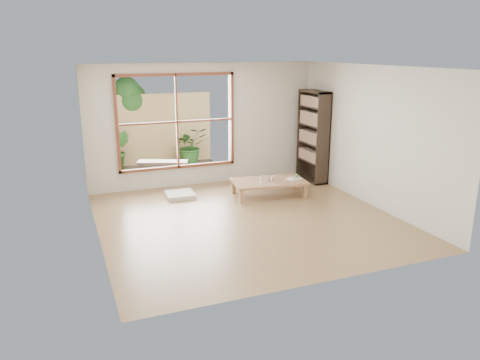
% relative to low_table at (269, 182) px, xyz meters
% --- Properties ---
extents(ground, '(5.00, 5.00, 0.00)m').
position_rel_low_table_xyz_m(ground, '(-0.92, -1.08, -0.28)').
color(ground, '#906C48').
rests_on(ground, ground).
extents(low_table, '(1.54, 1.00, 0.32)m').
position_rel_low_table_xyz_m(low_table, '(0.00, 0.00, 0.00)').
color(low_table, '#A1734E').
rests_on(low_table, ground).
extents(floor_cushion, '(0.58, 0.58, 0.08)m').
position_rel_low_table_xyz_m(floor_cushion, '(-1.70, 0.59, -0.24)').
color(floor_cushion, silver).
rests_on(floor_cushion, ground).
extents(bookshelf, '(0.32, 0.90, 2.00)m').
position_rel_low_table_xyz_m(bookshelf, '(1.40, 0.72, 0.72)').
color(bookshelf, '#32271C').
rests_on(bookshelf, ground).
extents(glass_tall, '(0.07, 0.07, 0.13)m').
position_rel_low_table_xyz_m(glass_tall, '(-0.00, -0.04, 0.10)').
color(glass_tall, silver).
rests_on(glass_tall, low_table).
extents(glass_mid, '(0.08, 0.08, 0.11)m').
position_rel_low_table_xyz_m(glass_mid, '(0.09, 0.06, 0.09)').
color(glass_mid, silver).
rests_on(glass_mid, low_table).
extents(glass_short, '(0.07, 0.07, 0.09)m').
position_rel_low_table_xyz_m(glass_short, '(0.10, 0.14, 0.08)').
color(glass_short, silver).
rests_on(glass_short, low_table).
extents(glass_small, '(0.07, 0.07, 0.09)m').
position_rel_low_table_xyz_m(glass_small, '(-0.17, 0.11, 0.08)').
color(glass_small, silver).
rests_on(glass_small, low_table).
extents(food_tray, '(0.32, 0.26, 0.09)m').
position_rel_low_table_xyz_m(food_tray, '(0.55, -0.07, 0.06)').
color(food_tray, white).
rests_on(food_tray, low_table).
extents(deck, '(2.80, 2.00, 0.05)m').
position_rel_low_table_xyz_m(deck, '(-1.52, 2.48, -0.28)').
color(deck, '#3D362C').
rests_on(deck, ground).
extents(garden_bench, '(1.19, 0.72, 0.36)m').
position_rel_low_table_xyz_m(garden_bench, '(-1.69, 2.17, 0.05)').
color(garden_bench, '#32271C').
rests_on(garden_bench, deck).
extents(bamboo_fence, '(2.80, 0.06, 1.80)m').
position_rel_low_table_xyz_m(bamboo_fence, '(-1.52, 3.48, 0.62)').
color(bamboo_fence, '#DCB471').
rests_on(bamboo_fence, ground).
extents(shrub_right, '(0.89, 0.78, 0.94)m').
position_rel_low_table_xyz_m(shrub_right, '(-0.76, 3.15, 0.21)').
color(shrub_right, '#275720').
rests_on(shrub_right, deck).
extents(shrub_left, '(0.63, 0.55, 0.99)m').
position_rel_low_table_xyz_m(shrub_left, '(-2.56, 3.07, 0.24)').
color(shrub_left, '#275720').
rests_on(shrub_left, deck).
extents(garden_tree, '(1.04, 0.85, 2.22)m').
position_rel_low_table_xyz_m(garden_tree, '(-2.20, 3.78, 1.35)').
color(garden_tree, '#4C3D2D').
rests_on(garden_tree, ground).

